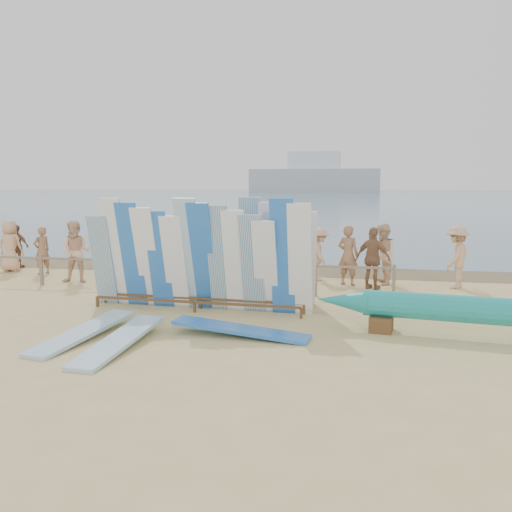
% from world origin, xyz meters
% --- Properties ---
extents(ground, '(160.00, 160.00, 0.00)m').
position_xyz_m(ground, '(0.00, 0.00, 0.00)').
color(ground, '#CEBA77').
rests_on(ground, ground).
extents(ocean, '(320.00, 240.00, 0.02)m').
position_xyz_m(ocean, '(0.00, 128.00, 0.00)').
color(ocean, '#476A80').
rests_on(ocean, ground).
extents(wet_sand_strip, '(40.00, 2.60, 0.01)m').
position_xyz_m(wet_sand_strip, '(0.00, 7.20, 0.00)').
color(wet_sand_strip, brown).
rests_on(wet_sand_strip, ground).
extents(distant_ship, '(45.00, 8.00, 14.00)m').
position_xyz_m(distant_ship, '(-12.00, 180.00, 5.31)').
color(distant_ship, '#999EA3').
rests_on(distant_ship, ocean).
extents(fence, '(12.08, 0.08, 0.90)m').
position_xyz_m(fence, '(0.00, 3.00, 0.63)').
color(fence, gray).
rests_on(fence, ground).
extents(main_surfboard_rack, '(5.37, 0.86, 2.64)m').
position_xyz_m(main_surfboard_rack, '(1.43, 0.83, 1.19)').
color(main_surfboard_rack, brown).
rests_on(main_surfboard_rack, ground).
extents(side_surfboard_rack, '(2.35, 0.99, 2.65)m').
position_xyz_m(side_surfboard_rack, '(3.01, 1.54, 1.19)').
color(side_surfboard_rack, brown).
rests_on(side_surfboard_rack, ground).
extents(outrigger_canoe, '(5.87, 1.27, 0.83)m').
position_xyz_m(outrigger_canoe, '(7.18, -0.41, 0.53)').
color(outrigger_canoe, brown).
rests_on(outrigger_canoe, ground).
extents(vendor_table, '(1.08, 0.90, 1.23)m').
position_xyz_m(vendor_table, '(3.07, 1.34, 0.41)').
color(vendor_table, brown).
rests_on(vendor_table, ground).
extents(flat_board_b, '(0.71, 2.72, 0.28)m').
position_xyz_m(flat_board_b, '(0.91, -2.27, 0.00)').
color(flat_board_b, '#87B4D8').
rests_on(flat_board_b, ground).
extents(flat_board_d, '(2.74, 0.79, 0.28)m').
position_xyz_m(flat_board_d, '(2.91, -1.12, 0.00)').
color(flat_board_d, blue).
rests_on(flat_board_d, ground).
extents(flat_board_a, '(1.01, 2.75, 0.26)m').
position_xyz_m(flat_board_a, '(-0.02, -1.84, 0.00)').
color(flat_board_a, '#87B4D8').
rests_on(flat_board_a, ground).
extents(beach_chair_left, '(0.69, 0.70, 0.83)m').
position_xyz_m(beach_chair_left, '(-0.12, 4.06, 0.24)').
color(beach_chair_left, red).
rests_on(beach_chair_left, ground).
extents(beach_chair_right, '(0.75, 0.76, 0.87)m').
position_xyz_m(beach_chair_right, '(2.31, 4.15, 0.25)').
color(beach_chair_right, red).
rests_on(beach_chair_right, ground).
extents(stroller, '(0.73, 0.87, 1.01)m').
position_xyz_m(stroller, '(1.11, 3.66, 0.41)').
color(stroller, red).
rests_on(stroller, ground).
extents(beachgoer_8, '(0.54, 0.92, 1.79)m').
position_xyz_m(beachgoer_8, '(5.77, 5.04, 0.90)').
color(beachgoer_8, beige).
rests_on(beachgoer_8, ground).
extents(beachgoer_10, '(1.11, 0.88, 1.75)m').
position_xyz_m(beachgoer_10, '(5.49, 4.24, 0.88)').
color(beachgoer_10, '#8C6042').
rests_on(beachgoer_10, ground).
extents(beachgoer_1, '(0.52, 0.65, 1.56)m').
position_xyz_m(beachgoer_1, '(-5.11, 4.80, 0.78)').
color(beachgoer_1, '#8C6042').
rests_on(beachgoer_1, ground).
extents(beachgoer_2, '(0.97, 0.61, 1.86)m').
position_xyz_m(beachgoer_2, '(-3.21, 3.60, 0.93)').
color(beachgoer_2, beige).
rests_on(beachgoer_2, ground).
extents(beachgoer_extra_1, '(0.92, 0.45, 1.53)m').
position_xyz_m(beachgoer_extra_1, '(-6.71, 5.79, 0.76)').
color(beachgoer_extra_1, '#8C6042').
rests_on(beachgoer_extra_1, ground).
extents(beachgoer_11, '(0.69, 1.55, 1.61)m').
position_xyz_m(beachgoer_11, '(-3.86, 7.50, 0.81)').
color(beachgoer_11, beige).
rests_on(beachgoer_11, ground).
extents(beachgoer_5, '(0.72, 1.67, 1.74)m').
position_xyz_m(beachgoer_5, '(0.49, 7.17, 0.87)').
color(beachgoer_5, beige).
rests_on(beachgoer_5, ground).
extents(beachgoer_0, '(0.86, 0.42, 1.75)m').
position_xyz_m(beachgoer_0, '(-6.43, 5.02, 0.87)').
color(beachgoer_0, tan).
rests_on(beachgoer_0, ground).
extents(beachgoer_3, '(1.18, 0.90, 1.69)m').
position_xyz_m(beachgoer_3, '(-0.20, 6.00, 0.85)').
color(beachgoer_3, tan).
rests_on(beachgoer_3, ground).
extents(beachgoer_extra_0, '(0.95, 1.24, 1.78)m').
position_xyz_m(beachgoer_extra_0, '(7.81, 4.86, 0.89)').
color(beachgoer_extra_0, tan).
rests_on(beachgoer_extra_0, ground).
extents(beachgoer_4, '(1.10, 0.76, 1.72)m').
position_xyz_m(beachgoer_4, '(1.06, 5.68, 0.86)').
color(beachgoer_4, '#8C6042').
rests_on(beachgoer_4, ground).
extents(beachgoer_9, '(0.70, 1.12, 1.62)m').
position_xyz_m(beachgoer_9, '(3.90, 5.39, 0.81)').
color(beachgoer_9, tan).
rests_on(beachgoer_9, ground).
extents(beachgoer_7, '(0.73, 0.58, 1.76)m').
position_xyz_m(beachgoer_7, '(4.78, 4.76, 0.88)').
color(beachgoer_7, '#8C6042').
rests_on(beachgoer_7, ground).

